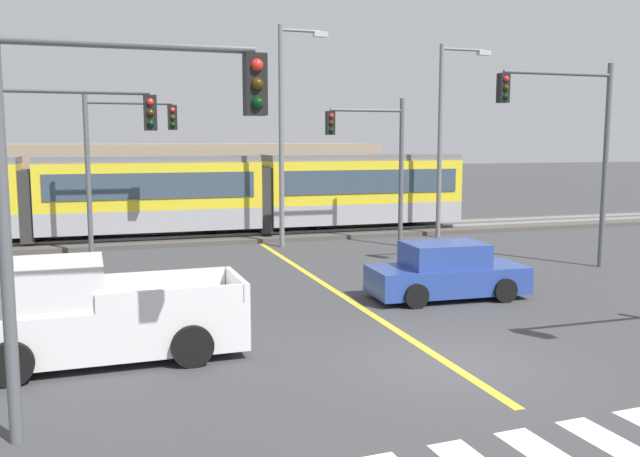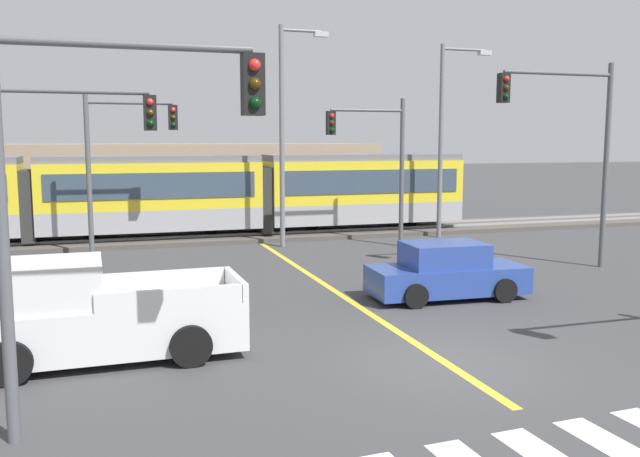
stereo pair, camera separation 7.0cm
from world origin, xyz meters
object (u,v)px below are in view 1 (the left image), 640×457
traffic_light_near_left (98,160)px  street_lamp_centre (285,124)px  light_rail_tram (150,193)px  traffic_light_mid_left (46,153)px  traffic_light_far_right (376,151)px  street_lamp_east (445,128)px  sedan_crossing (447,272)px  traffic_light_mid_right (573,133)px  traffic_light_far_left (119,150)px  pickup_truck (96,318)px

traffic_light_near_left → street_lamp_centre: 17.55m
light_rail_tram → traffic_light_mid_left: traffic_light_mid_left is taller
traffic_light_far_right → street_lamp_east: street_lamp_east is taller
street_lamp_east → street_lamp_centre: bearing=-175.9°
street_lamp_east → sedan_crossing: bearing=-117.6°
light_rail_tram → traffic_light_mid_right: traffic_light_mid_right is taller
traffic_light_mid_left → street_lamp_east: (15.56, 8.50, 0.83)m
light_rail_tram → sedan_crossing: light_rail_tram is taller
light_rail_tram → traffic_light_far_right: (8.41, -4.35, 1.79)m
light_rail_tram → sedan_crossing: size_ratio=6.55×
traffic_light_far_right → traffic_light_mid_left: size_ratio=0.99×
traffic_light_near_left → traffic_light_far_left: (0.66, 15.46, -0.05)m
traffic_light_far_right → street_lamp_east: (3.94, 1.76, 0.92)m
sedan_crossing → traffic_light_far_right: traffic_light_far_right is taller
sedan_crossing → pickup_truck: pickup_truck is taller
pickup_truck → traffic_light_far_right: traffic_light_far_right is taller
street_lamp_east → traffic_light_near_left: bearing=-130.8°
light_rail_tram → traffic_light_near_left: size_ratio=4.64×
sedan_crossing → street_lamp_east: bearing=62.4°
light_rail_tram → traffic_light_far_right: 9.64m
traffic_light_mid_right → traffic_light_near_left: bearing=-149.6°
traffic_light_far_left → sedan_crossing: bearing=-49.1°
pickup_truck → traffic_light_mid_right: 16.06m
pickup_truck → traffic_light_near_left: size_ratio=0.90×
traffic_light_near_left → street_lamp_east: street_lamp_east is taller
traffic_light_mid_right → traffic_light_near_left: traffic_light_mid_right is taller
sedan_crossing → traffic_light_mid_left: size_ratio=0.72×
pickup_truck → traffic_light_mid_right: traffic_light_mid_right is taller
traffic_light_mid_right → sedan_crossing: bearing=-156.8°
sedan_crossing → pickup_truck: bearing=-163.9°
traffic_light_far_right → traffic_light_mid_left: bearing=-149.9°
traffic_light_far_right → traffic_light_mid_left: traffic_light_mid_left is taller
street_lamp_east → traffic_light_far_left: bearing=-175.3°
sedan_crossing → traffic_light_far_left: size_ratio=0.73×
traffic_light_near_left → traffic_light_far_left: 15.47m
traffic_light_far_right → pickup_truck: bearing=-132.9°
pickup_truck → street_lamp_east: 19.94m
traffic_light_mid_right → traffic_light_far_right: 7.60m
traffic_light_mid_right → street_lamp_east: 8.04m
traffic_light_near_left → traffic_light_mid_left: 8.18m
traffic_light_mid_right → traffic_light_mid_left: (-15.87, -0.47, -0.55)m
traffic_light_near_left → pickup_truck: bearing=93.0°
traffic_light_mid_right → traffic_light_far_left: traffic_light_mid_right is taller
pickup_truck → street_lamp_centre: bearing=60.3°
sedan_crossing → traffic_light_far_right: 9.44m
traffic_light_far_right → street_lamp_centre: size_ratio=0.68×
pickup_truck → street_lamp_centre: 15.05m
traffic_light_far_left → street_lamp_centre: bearing=5.4°
traffic_light_far_left → street_lamp_east: size_ratio=0.71×
traffic_light_mid_right → traffic_light_far_left: size_ratio=1.14×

